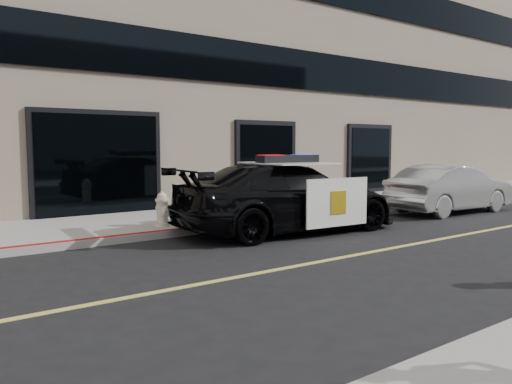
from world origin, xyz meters
TOP-DOWN VIEW (x-y plane):
  - ground at (0.00, 0.00)m, footprint 120.00×120.00m
  - sidewalk_n at (0.00, 5.25)m, footprint 60.00×3.50m
  - building_n at (0.00, 10.50)m, footprint 60.00×7.00m
  - police_car at (1.82, 2.60)m, footprint 2.96×5.65m
  - silver_sedan at (7.70, 2.29)m, footprint 1.77×4.32m
  - fire_hydrant at (-0.53, 4.15)m, footprint 0.35×0.49m

SIDE VIEW (x-z plane):
  - ground at x=0.00m, z-range 0.00..0.00m
  - sidewalk_n at x=0.00m, z-range 0.00..0.15m
  - fire_hydrant at x=-0.53m, z-range 0.13..0.90m
  - silver_sedan at x=7.70m, z-range 0.00..1.39m
  - police_car at x=1.82m, z-range -0.09..1.66m
  - building_n at x=0.00m, z-range 0.00..12.00m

